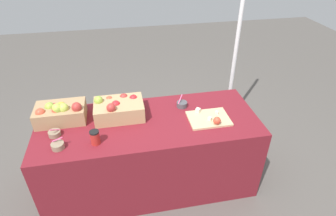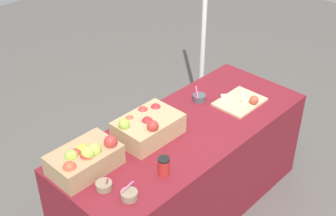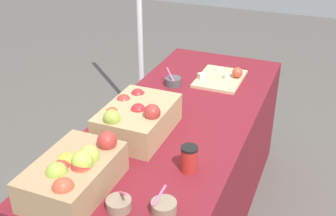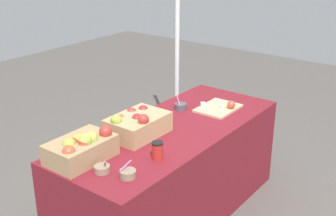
% 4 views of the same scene
% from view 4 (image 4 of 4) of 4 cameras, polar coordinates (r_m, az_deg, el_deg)
% --- Properties ---
extents(ground_plane, '(10.00, 10.00, 0.00)m').
position_cam_4_polar(ground_plane, '(3.57, 0.53, -13.48)').
color(ground_plane, '#56514C').
extents(table, '(1.90, 0.76, 0.74)m').
position_cam_4_polar(table, '(3.37, 0.55, -8.32)').
color(table, maroon).
rests_on(table, ground_plane).
extents(apple_crate_left, '(0.41, 0.27, 0.20)m').
position_cam_4_polar(apple_crate_left, '(2.78, -11.13, -5.05)').
color(apple_crate_left, tan).
rests_on(apple_crate_left, table).
extents(apple_crate_middle, '(0.42, 0.29, 0.20)m').
position_cam_4_polar(apple_crate_middle, '(3.07, -3.99, -2.11)').
color(apple_crate_middle, tan).
rests_on(apple_crate_middle, table).
extents(cutting_board_front, '(0.35, 0.27, 0.08)m').
position_cam_4_polar(cutting_board_front, '(3.55, 6.67, 0.06)').
color(cutting_board_front, '#D1B284').
rests_on(cutting_board_front, table).
extents(sample_bowl_near, '(0.10, 0.10, 0.11)m').
position_cam_4_polar(sample_bowl_near, '(3.53, 1.63, 0.23)').
color(sample_bowl_near, '#4C4C51').
rests_on(sample_bowl_near, table).
extents(sample_bowl_mid, '(0.10, 0.10, 0.09)m').
position_cam_4_polar(sample_bowl_mid, '(2.58, -5.23, -8.45)').
color(sample_bowl_mid, gray).
rests_on(sample_bowl_mid, table).
extents(sample_bowl_far, '(0.10, 0.10, 0.09)m').
position_cam_4_polar(sample_bowl_far, '(2.65, -8.51, -7.77)').
color(sample_bowl_far, gray).
rests_on(sample_bowl_far, table).
extents(coffee_cup, '(0.07, 0.07, 0.12)m').
position_cam_4_polar(coffee_cup, '(2.75, -1.36, -5.53)').
color(coffee_cup, red).
rests_on(coffee_cup, table).
extents(tent_pole, '(0.04, 0.04, 2.04)m').
position_cam_4_polar(tent_pole, '(4.34, 1.19, 7.87)').
color(tent_pole, white).
rests_on(tent_pole, ground_plane).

